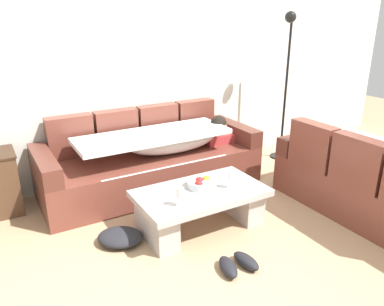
{
  "coord_description": "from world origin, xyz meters",
  "views": [
    {
      "loc": [
        -1.5,
        -2.11,
        1.91
      ],
      "look_at": [
        0.35,
        1.09,
        0.55
      ],
      "focal_mm": 35.32,
      "sensor_mm": 36.0,
      "label": 1
    }
  ],
  "objects_px": {
    "coffee_table": "(201,204)",
    "floor_lamp": "(286,79)",
    "couch_along_wall": "(154,160)",
    "wine_glass_near_right": "(231,177)",
    "crumpled_garment": "(120,237)",
    "fruit_bowl": "(202,183)",
    "wine_glass_near_left": "(180,193)",
    "pair_of_shoes": "(237,264)",
    "couch_near_window": "(376,184)"
  },
  "relations": [
    {
      "from": "floor_lamp",
      "to": "couch_near_window",
      "type": "bearing_deg",
      "value": -99.63
    },
    {
      "from": "floor_lamp",
      "to": "wine_glass_near_right",
      "type": "bearing_deg",
      "value": -146.4
    },
    {
      "from": "couch_near_window",
      "to": "wine_glass_near_left",
      "type": "bearing_deg",
      "value": 75.35
    },
    {
      "from": "couch_along_wall",
      "to": "fruit_bowl",
      "type": "bearing_deg",
      "value": -87.56
    },
    {
      "from": "couch_along_wall",
      "to": "floor_lamp",
      "type": "bearing_deg",
      "value": -1.43
    },
    {
      "from": "fruit_bowl",
      "to": "wine_glass_near_left",
      "type": "xyz_separation_m",
      "value": [
        -0.35,
        -0.22,
        0.08
      ]
    },
    {
      "from": "wine_glass_near_left",
      "to": "wine_glass_near_right",
      "type": "bearing_deg",
      "value": 7.32
    },
    {
      "from": "couch_near_window",
      "to": "coffee_table",
      "type": "height_order",
      "value": "couch_near_window"
    },
    {
      "from": "fruit_bowl",
      "to": "pair_of_shoes",
      "type": "relative_size",
      "value": 0.84
    },
    {
      "from": "couch_along_wall",
      "to": "pair_of_shoes",
      "type": "xyz_separation_m",
      "value": [
        -0.08,
        -1.74,
        -0.28
      ]
    },
    {
      "from": "couch_near_window",
      "to": "wine_glass_near_right",
      "type": "distance_m",
      "value": 1.48
    },
    {
      "from": "coffee_table",
      "to": "crumpled_garment",
      "type": "distance_m",
      "value": 0.79
    },
    {
      "from": "couch_along_wall",
      "to": "crumpled_garment",
      "type": "xyz_separation_m",
      "value": [
        -0.76,
        -0.93,
        -0.27
      ]
    },
    {
      "from": "coffee_table",
      "to": "crumpled_garment",
      "type": "xyz_separation_m",
      "value": [
        -0.76,
        0.11,
        -0.18
      ]
    },
    {
      "from": "floor_lamp",
      "to": "crumpled_garment",
      "type": "relative_size",
      "value": 4.88
    },
    {
      "from": "couch_along_wall",
      "to": "wine_glass_near_left",
      "type": "relative_size",
      "value": 14.9
    },
    {
      "from": "wine_glass_near_right",
      "to": "pair_of_shoes",
      "type": "xyz_separation_m",
      "value": [
        -0.35,
        -0.61,
        -0.45
      ]
    },
    {
      "from": "wine_glass_near_right",
      "to": "floor_lamp",
      "type": "distance_m",
      "value": 2.06
    },
    {
      "from": "couch_near_window",
      "to": "crumpled_garment",
      "type": "bearing_deg",
      "value": 71.79
    },
    {
      "from": "couch_along_wall",
      "to": "wine_glass_near_right",
      "type": "relative_size",
      "value": 14.9
    },
    {
      "from": "fruit_bowl",
      "to": "wine_glass_near_right",
      "type": "xyz_separation_m",
      "value": [
        0.23,
        -0.15,
        0.08
      ]
    },
    {
      "from": "wine_glass_near_right",
      "to": "wine_glass_near_left",
      "type": "bearing_deg",
      "value": -172.68
    },
    {
      "from": "couch_along_wall",
      "to": "crumpled_garment",
      "type": "distance_m",
      "value": 1.23
    },
    {
      "from": "couch_along_wall",
      "to": "couch_near_window",
      "type": "xyz_separation_m",
      "value": [
        1.62,
        -1.71,
        0.01
      ]
    },
    {
      "from": "fruit_bowl",
      "to": "floor_lamp",
      "type": "bearing_deg",
      "value": 26.69
    },
    {
      "from": "fruit_bowl",
      "to": "crumpled_garment",
      "type": "bearing_deg",
      "value": 176.08
    },
    {
      "from": "fruit_bowl",
      "to": "crumpled_garment",
      "type": "height_order",
      "value": "fruit_bowl"
    },
    {
      "from": "coffee_table",
      "to": "floor_lamp",
      "type": "height_order",
      "value": "floor_lamp"
    },
    {
      "from": "coffee_table",
      "to": "floor_lamp",
      "type": "xyz_separation_m",
      "value": [
        1.9,
        0.99,
        0.88
      ]
    },
    {
      "from": "coffee_table",
      "to": "fruit_bowl",
      "type": "xyz_separation_m",
      "value": [
        0.04,
        0.06,
        0.18
      ]
    },
    {
      "from": "couch_along_wall",
      "to": "couch_near_window",
      "type": "bearing_deg",
      "value": -46.59
    },
    {
      "from": "couch_along_wall",
      "to": "fruit_bowl",
      "type": "xyz_separation_m",
      "value": [
        0.04,
        -0.98,
        0.09
      ]
    },
    {
      "from": "couch_near_window",
      "to": "wine_glass_near_right",
      "type": "relative_size",
      "value": 12.08
    },
    {
      "from": "wine_glass_near_right",
      "to": "crumpled_garment",
      "type": "xyz_separation_m",
      "value": [
        -1.03,
        0.21,
        -0.44
      ]
    },
    {
      "from": "wine_glass_near_left",
      "to": "pair_of_shoes",
      "type": "height_order",
      "value": "wine_glass_near_left"
    },
    {
      "from": "pair_of_shoes",
      "to": "wine_glass_near_right",
      "type": "bearing_deg",
      "value": 59.84
    },
    {
      "from": "couch_near_window",
      "to": "coffee_table",
      "type": "xyz_separation_m",
      "value": [
        -1.62,
        0.67,
        -0.1
      ]
    },
    {
      "from": "couch_along_wall",
      "to": "pair_of_shoes",
      "type": "bearing_deg",
      "value": -92.78
    },
    {
      "from": "couch_near_window",
      "to": "pair_of_shoes",
      "type": "relative_size",
      "value": 6.0
    },
    {
      "from": "crumpled_garment",
      "to": "floor_lamp",
      "type": "bearing_deg",
      "value": 18.26
    },
    {
      "from": "couch_along_wall",
      "to": "couch_near_window",
      "type": "height_order",
      "value": "same"
    },
    {
      "from": "wine_glass_near_left",
      "to": "floor_lamp",
      "type": "xyz_separation_m",
      "value": [
        2.21,
        1.16,
        0.62
      ]
    },
    {
      "from": "wine_glass_near_left",
      "to": "floor_lamp",
      "type": "bearing_deg",
      "value": 27.66
    },
    {
      "from": "fruit_bowl",
      "to": "crumpled_garment",
      "type": "relative_size",
      "value": 0.7
    },
    {
      "from": "couch_along_wall",
      "to": "pair_of_shoes",
      "type": "height_order",
      "value": "couch_along_wall"
    },
    {
      "from": "crumpled_garment",
      "to": "pair_of_shoes",
      "type": "bearing_deg",
      "value": -50.03
    },
    {
      "from": "couch_near_window",
      "to": "floor_lamp",
      "type": "relative_size",
      "value": 1.03
    },
    {
      "from": "fruit_bowl",
      "to": "pair_of_shoes",
      "type": "distance_m",
      "value": 0.85
    },
    {
      "from": "couch_along_wall",
      "to": "wine_glass_near_left",
      "type": "height_order",
      "value": "couch_along_wall"
    },
    {
      "from": "couch_near_window",
      "to": "wine_glass_near_right",
      "type": "bearing_deg",
      "value": 66.82
    }
  ]
}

